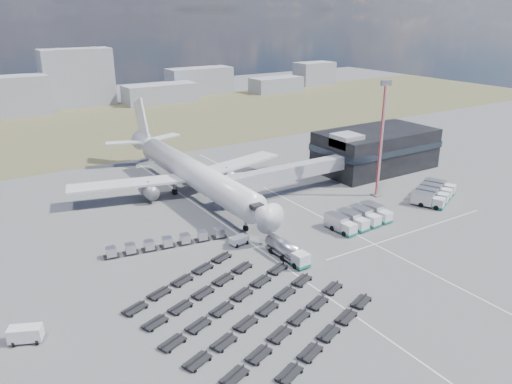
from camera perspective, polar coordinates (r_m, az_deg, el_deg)
ground at (r=85.98m, az=1.99°, el=-6.53°), size 420.00×420.00×0.00m
grass_strip at (r=182.71m, az=-18.06°, el=6.95°), size 420.00×90.00×0.01m
lane_markings at (r=93.44m, az=5.90°, el=-4.36°), size 47.12×110.00×0.01m
terminal at (r=130.71m, az=13.47°, el=4.80°), size 30.40×16.40×11.00m
jet_bridge at (r=108.03m, az=2.85°, el=2.03°), size 30.30×3.80×7.05m
airliner at (r=110.22m, az=-7.55°, el=2.38°), size 51.59×64.53×17.62m
fuel_tanker at (r=82.24m, az=3.60°, el=-6.70°), size 2.65×9.36×3.00m
pushback_tug at (r=87.32m, az=-1.96°, el=-5.57°), size 3.35×2.11×1.44m
utility_van at (r=69.64m, az=-24.84°, el=-14.57°), size 4.32×3.24×2.13m
catering_truck at (r=119.46m, az=-6.73°, el=1.85°), size 4.45×6.37×2.71m
service_trucks_near at (r=96.59m, az=11.66°, el=-2.91°), size 12.35×7.29×2.67m
service_trucks_far at (r=113.82m, az=19.66°, el=-0.12°), size 13.70×11.06×2.67m
uld_row at (r=87.43m, az=-10.11°, el=-5.66°), size 21.41×4.78×1.66m
baggage_dollies at (r=69.11m, az=-1.20°, el=-13.38°), size 32.72×33.06×0.82m
floodlight_mast at (r=109.50m, az=14.11°, el=5.79°), size 2.40×1.94×25.09m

